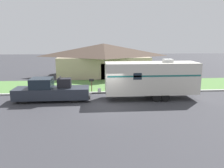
# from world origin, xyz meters

# --- Properties ---
(ground_plane) EXTENTS (120.00, 120.00, 0.00)m
(ground_plane) POSITION_xyz_m (0.00, 0.00, 0.00)
(ground_plane) COLOR #38383D
(curb_strip) EXTENTS (80.00, 0.30, 0.14)m
(curb_strip) POSITION_xyz_m (0.00, 3.75, 0.07)
(curb_strip) COLOR #ADADA8
(curb_strip) RESTS_ON ground_plane
(lawn_strip) EXTENTS (80.00, 7.00, 0.03)m
(lawn_strip) POSITION_xyz_m (0.00, 7.40, 0.01)
(lawn_strip) COLOR #568442
(lawn_strip) RESTS_ON ground_plane
(house_across_street) EXTENTS (13.60, 7.60, 4.63)m
(house_across_street) POSITION_xyz_m (0.25, 14.61, 2.40)
(house_across_street) COLOR tan
(house_across_street) RESTS_ON ground_plane
(pickup_truck) EXTENTS (6.48, 1.92, 2.08)m
(pickup_truck) POSITION_xyz_m (-4.88, 1.47, 0.88)
(pickup_truck) COLOR black
(pickup_truck) RESTS_ON ground_plane
(travel_trailer) EXTENTS (9.34, 2.39, 3.56)m
(travel_trailer) POSITION_xyz_m (3.93, 1.47, 1.91)
(travel_trailer) COLOR black
(travel_trailer) RESTS_ON ground_plane
(mailbox) EXTENTS (0.48, 0.20, 1.33)m
(mailbox) POSITION_xyz_m (-1.40, 4.39, 1.02)
(mailbox) COLOR brown
(mailbox) RESTS_ON ground_plane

